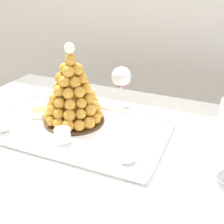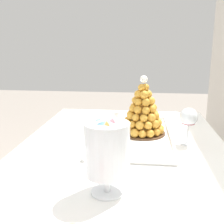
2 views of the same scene
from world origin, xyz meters
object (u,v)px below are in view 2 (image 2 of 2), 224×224
croquembouche (143,112)px  dessert_cup_mid_left (113,131)px  dessert_cup_left (115,117)px  dessert_cup_centre (105,147)px  macaron_goblet (107,149)px  serving_tray (132,136)px  creme_brulee_ramekin (141,123)px  wine_glass (189,118)px

croquembouche → dessert_cup_mid_left: size_ratio=5.38×
dessert_cup_left → dessert_cup_centre: (0.46, 0.01, -0.00)m
croquembouche → dessert_cup_left: (-0.20, -0.16, -0.08)m
dessert_cup_mid_left → dessert_cup_centre: 0.22m
macaron_goblet → serving_tray: bearing=173.7°
creme_brulee_ramekin → croquembouche: bearing=3.0°
serving_tray → dessert_cup_centre: 0.25m
croquembouche → wine_glass: (0.11, 0.20, 0.00)m
croquembouche → dessert_cup_left: bearing=-141.9°
dessert_cup_left → creme_brulee_ramekin: (0.06, 0.15, -0.01)m
dessert_cup_mid_left → macaron_goblet: 0.53m
macaron_goblet → creme_brulee_ramekin: bearing=171.9°
croquembouche → creme_brulee_ramekin: size_ratio=3.39×
dessert_cup_left → dessert_cup_centre: size_ratio=1.18×
serving_tray → croquembouche: (-0.04, 0.05, 0.11)m
macaron_goblet → wine_glass: 0.55m
dessert_cup_centre → wine_glass: wine_glass is taller
dessert_cup_mid_left → wine_glass: bearing=79.2°
dessert_cup_left → wine_glass: (0.31, 0.36, 0.09)m
dessert_cup_centre → wine_glass: (-0.16, 0.35, 0.09)m
dessert_cup_mid_left → croquembouche: bearing=105.8°
creme_brulee_ramekin → dessert_cup_left: bearing=-112.2°
macaron_goblet → wine_glass: macaron_goblet is taller
dessert_cup_centre → macaron_goblet: macaron_goblet is taller
dessert_cup_left → macaron_goblet: 0.77m
serving_tray → wine_glass: bearing=74.6°
croquembouche → dessert_cup_mid_left: bearing=-74.2°
croquembouche → macaron_goblet: (0.56, -0.11, 0.02)m
serving_tray → macaron_goblet: bearing=-6.3°
croquembouche → serving_tray: bearing=-52.2°
dessert_cup_centre → creme_brulee_ramekin: size_ratio=0.57×
macaron_goblet → dessert_cup_left: bearing=-176.2°
serving_tray → dessert_cup_mid_left: (0.00, -0.09, 0.02)m
serving_tray → wine_glass: size_ratio=3.72×
serving_tray → macaron_goblet: macaron_goblet is taller
dessert_cup_centre → dessert_cup_left: bearing=-179.4°
dessert_cup_left → dessert_cup_mid_left: (0.24, 0.01, -0.00)m
serving_tray → wine_glass: 0.28m
serving_tray → creme_brulee_ramekin: bearing=166.9°
creme_brulee_ramekin → serving_tray: bearing=-13.1°
dessert_cup_left → dessert_cup_mid_left: bearing=3.4°
creme_brulee_ramekin → macaron_goblet: size_ratio=0.36×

